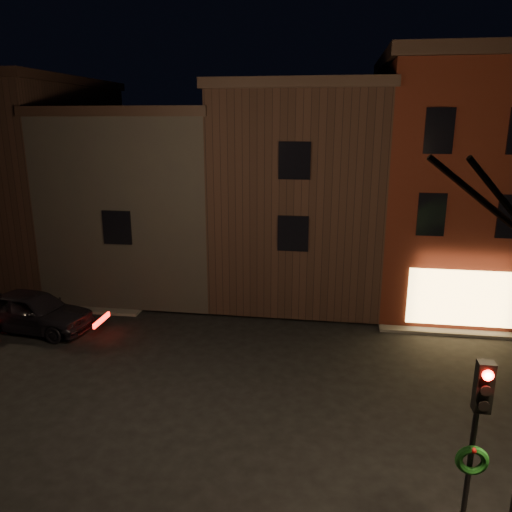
{
  "coord_description": "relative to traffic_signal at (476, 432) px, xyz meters",
  "views": [
    {
      "loc": [
        3.0,
        -13.49,
        8.01
      ],
      "look_at": [
        0.29,
        3.83,
        3.2
      ],
      "focal_mm": 35.0,
      "sensor_mm": 36.0,
      "label": 1
    }
  ],
  "objects": [
    {
      "name": "ground",
      "position": [
        -5.6,
        5.51,
        -2.81
      ],
      "size": [
        120.0,
        120.0,
        0.0
      ],
      "primitive_type": "plane",
      "color": "black",
      "rests_on": "ground"
    },
    {
      "name": "sidewalk_far_left",
      "position": [
        -25.6,
        25.51,
        -2.75
      ],
      "size": [
        30.0,
        30.0,
        0.12
      ],
      "primitive_type": "cube",
      "color": "#2D2B28",
      "rests_on": "ground"
    },
    {
      "name": "corner_building",
      "position": [
        2.4,
        14.98,
        2.59
      ],
      "size": [
        6.5,
        8.5,
        10.5
      ],
      "color": "#43150C",
      "rests_on": "ground"
    },
    {
      "name": "row_building_a",
      "position": [
        -4.1,
        16.01,
        2.03
      ],
      "size": [
        7.3,
        10.3,
        9.4
      ],
      "color": "black",
      "rests_on": "ground"
    },
    {
      "name": "row_building_b",
      "position": [
        -11.35,
        16.01,
        1.53
      ],
      "size": [
        7.8,
        10.3,
        8.4
      ],
      "color": "black",
      "rests_on": "ground"
    },
    {
      "name": "row_building_c",
      "position": [
        -18.6,
        16.01,
        2.28
      ],
      "size": [
        7.3,
        10.3,
        9.9
      ],
      "color": "black",
      "rests_on": "ground"
    },
    {
      "name": "traffic_signal",
      "position": [
        0.0,
        0.0,
        0.0
      ],
      "size": [
        0.58,
        0.38,
        4.05
      ],
      "color": "black",
      "rests_on": "sidewalk_near_right"
    },
    {
      "name": "parked_car_a",
      "position": [
        -14.0,
        8.62,
        -2.0
      ],
      "size": [
        4.93,
        2.48,
        1.61
      ],
      "primitive_type": "imported",
      "rotation": [
        0.0,
        0.0,
        1.44
      ],
      "color": "black",
      "rests_on": "ground"
    }
  ]
}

